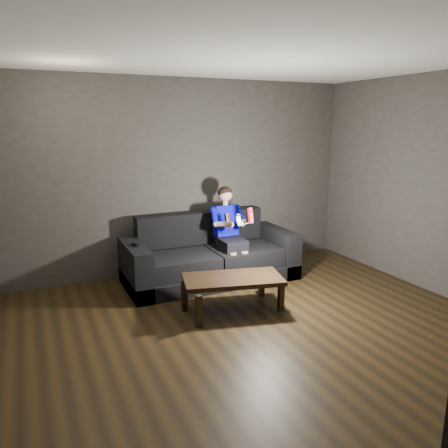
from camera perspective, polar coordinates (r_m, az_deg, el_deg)
name	(u,v)px	position (r m, az deg, el deg)	size (l,w,h in m)	color
floor	(276,343)	(4.43, 6.82, -15.15)	(5.00, 5.00, 0.00)	black
back_wall	(186,177)	(6.22, -4.93, 6.15)	(5.00, 0.04, 2.70)	#36332F
ceiling	(285,48)	(3.96, 7.94, 21.83)	(5.00, 5.00, 0.02)	white
sofa	(210,259)	(5.94, -1.90, -4.62)	(2.28, 0.98, 0.88)	black
child	(229,225)	(5.87, 0.64, -0.19)	(0.47, 0.58, 1.16)	black
wii_remote_red	(251,215)	(5.47, 3.49, 1.13)	(0.06, 0.08, 0.20)	red
nunchuk_white	(238,219)	(5.41, 1.88, 0.60)	(0.07, 0.10, 0.16)	white
wii_remote_black	(135,245)	(5.47, -11.56, -2.65)	(0.06, 0.15, 0.03)	black
coffee_table	(233,282)	(4.95, 1.15, -7.54)	(1.20, 0.79, 0.40)	black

